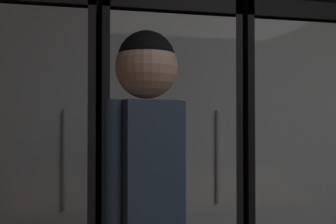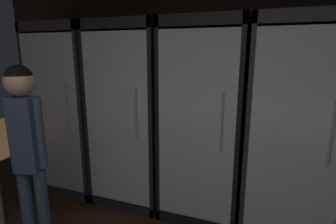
{
  "view_description": "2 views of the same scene",
  "coord_description": "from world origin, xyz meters",
  "px_view_note": "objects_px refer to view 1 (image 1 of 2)",
  "views": [
    {
      "loc": [
        -1.65,
        0.28,
        1.28
      ],
      "look_at": [
        -1.09,
        2.69,
        1.33
      ],
      "focal_mm": 44.05,
      "sensor_mm": 36.0,
      "label": 1
    },
    {
      "loc": [
        0.25,
        0.23,
        1.67
      ],
      "look_at": [
        -0.58,
        2.43,
        1.13
      ],
      "focal_mm": 28.34,
      "sensor_mm": 36.0,
      "label": 2
    }
  ],
  "objects_px": {
    "cooler_left": "(162,173)",
    "cooler_center": "(282,168)",
    "cooler_far_left": "(23,176)",
    "shopper_near": "(146,201)"
  },
  "relations": [
    {
      "from": "cooler_left",
      "to": "cooler_center",
      "type": "distance_m",
      "value": 0.8
    },
    {
      "from": "cooler_center",
      "to": "shopper_near",
      "type": "height_order",
      "value": "cooler_center"
    },
    {
      "from": "cooler_far_left",
      "to": "cooler_left",
      "type": "bearing_deg",
      "value": -0.03
    },
    {
      "from": "cooler_far_left",
      "to": "cooler_center",
      "type": "xyz_separation_m",
      "value": [
        1.61,
        -0.0,
        -0.0
      ]
    },
    {
      "from": "cooler_far_left",
      "to": "shopper_near",
      "type": "height_order",
      "value": "cooler_far_left"
    },
    {
      "from": "cooler_left",
      "to": "cooler_center",
      "type": "bearing_deg",
      "value": -0.01
    },
    {
      "from": "shopper_near",
      "to": "cooler_far_left",
      "type": "bearing_deg",
      "value": 114.54
    },
    {
      "from": "cooler_far_left",
      "to": "shopper_near",
      "type": "distance_m",
      "value": 1.23
    },
    {
      "from": "cooler_left",
      "to": "cooler_center",
      "type": "xyz_separation_m",
      "value": [
        0.8,
        -0.0,
        0.01
      ]
    },
    {
      "from": "cooler_far_left",
      "to": "cooler_left",
      "type": "relative_size",
      "value": 1.0
    }
  ]
}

